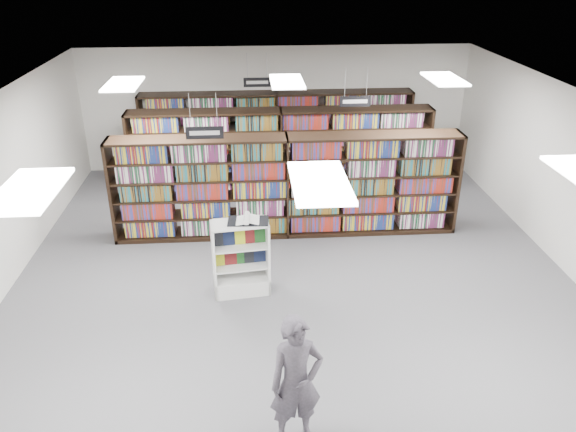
{
  "coord_description": "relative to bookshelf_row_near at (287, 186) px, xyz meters",
  "views": [
    {
      "loc": [
        -0.73,
        -8.47,
        5.4
      ],
      "look_at": [
        -0.09,
        0.5,
        1.1
      ],
      "focal_mm": 35.0,
      "sensor_mm": 36.0,
      "label": 1
    }
  ],
  "objects": [
    {
      "name": "endcap_display",
      "position": [
        -0.94,
        -2.14,
        -0.59
      ],
      "size": [
        1.0,
        0.59,
        1.33
      ],
      "rotation": [
        0.0,
        0.0,
        0.12
      ],
      "color": "silver",
      "rests_on": "floor"
    },
    {
      "name": "open_book",
      "position": [
        -0.8,
        -2.13,
        0.31
      ],
      "size": [
        0.69,
        0.42,
        0.13
      ],
      "rotation": [
        0.0,
        0.0,
        -0.05
      ],
      "color": "black",
      "rests_on": "endcap_display"
    },
    {
      "name": "floor",
      "position": [
        0.0,
        -2.0,
        -1.05
      ],
      "size": [
        12.0,
        12.0,
        0.0
      ],
      "primitive_type": "plane",
      "color": "#55545A",
      "rests_on": "ground"
    },
    {
      "name": "troffer_back_center",
      "position": [
        0.0,
        0.0,
        2.11
      ],
      "size": [
        0.6,
        1.2,
        0.04
      ],
      "primitive_type": "cube",
      "color": "white",
      "rests_on": "ceiling"
    },
    {
      "name": "troffer_front_center",
      "position": [
        0.0,
        -5.0,
        2.11
      ],
      "size": [
        0.6,
        1.2,
        0.04
      ],
      "primitive_type": "cube",
      "color": "white",
      "rests_on": "ceiling"
    },
    {
      "name": "aisle_sign_right",
      "position": [
        1.5,
        1.0,
        1.48
      ],
      "size": [
        0.65,
        0.02,
        0.8
      ],
      "color": "#B2B2B7",
      "rests_on": "ceiling"
    },
    {
      "name": "aisle_sign_center",
      "position": [
        -0.5,
        3.0,
        1.48
      ],
      "size": [
        0.65,
        0.02,
        0.8
      ],
      "color": "#B2B2B7",
      "rests_on": "ceiling"
    },
    {
      "name": "troffer_back_left",
      "position": [
        -3.0,
        0.0,
        2.11
      ],
      "size": [
        0.6,
        1.2,
        0.04
      ],
      "primitive_type": "cube",
      "color": "white",
      "rests_on": "ceiling"
    },
    {
      "name": "bookshelf_row_mid",
      "position": [
        0.0,
        2.0,
        0.0
      ],
      "size": [
        7.0,
        0.6,
        2.1
      ],
      "color": "black",
      "rests_on": "floor"
    },
    {
      "name": "bookshelf_row_far",
      "position": [
        0.0,
        3.7,
        0.0
      ],
      "size": [
        7.0,
        0.6,
        2.1
      ],
      "color": "black",
      "rests_on": "floor"
    },
    {
      "name": "shopper",
      "position": [
        -0.28,
        -5.47,
        -0.18
      ],
      "size": [
        0.7,
        0.53,
        1.74
      ],
      "primitive_type": "imported",
      "rotation": [
        0.0,
        0.0,
        0.2
      ],
      "color": "#534E59",
      "rests_on": "floor"
    },
    {
      "name": "troffer_front_left",
      "position": [
        -3.0,
        -5.0,
        2.11
      ],
      "size": [
        0.6,
        1.2,
        0.04
      ],
      "primitive_type": "cube",
      "color": "white",
      "rests_on": "ceiling"
    },
    {
      "name": "troffer_back_right",
      "position": [
        3.0,
        0.0,
        2.11
      ],
      "size": [
        0.6,
        1.2,
        0.04
      ],
      "primitive_type": "cube",
      "color": "white",
      "rests_on": "ceiling"
    },
    {
      "name": "aisle_sign_left",
      "position": [
        -1.5,
        -1.0,
        1.48
      ],
      "size": [
        0.65,
        0.02,
        0.8
      ],
      "color": "#B2B2B7",
      "rests_on": "ceiling"
    },
    {
      "name": "wall_back",
      "position": [
        0.0,
        4.0,
        0.55
      ],
      "size": [
        10.0,
        0.1,
        3.2
      ],
      "primitive_type": "cube",
      "color": "white",
      "rests_on": "ground"
    },
    {
      "name": "bookshelf_row_near",
      "position": [
        0.0,
        0.0,
        0.0
      ],
      "size": [
        7.0,
        0.6,
        2.1
      ],
      "color": "black",
      "rests_on": "floor"
    },
    {
      "name": "ceiling",
      "position": [
        0.0,
        -2.0,
        2.15
      ],
      "size": [
        10.0,
        12.0,
        0.1
      ],
      "primitive_type": "cube",
      "color": "silver",
      "rests_on": "wall_back"
    }
  ]
}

